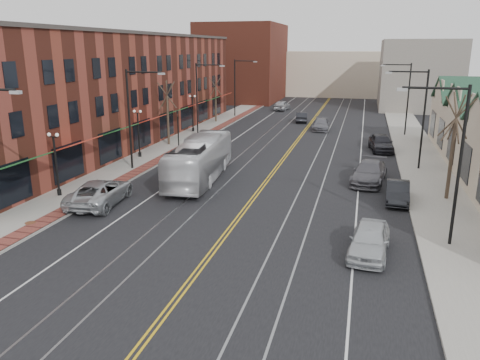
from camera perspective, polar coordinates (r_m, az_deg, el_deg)
The scene contains 31 objects.
ground at distance 21.68m, azimuth -5.23°, elevation -11.11°, with size 160.00×160.00×0.00m, color black.
sidewalk_left at distance 43.58m, azimuth -11.14°, elevation 2.66°, with size 4.00×120.00×0.15m, color gray.
sidewalk_right at distance 39.66m, azimuth 21.89°, elevation 0.50°, with size 4.00×120.00×0.15m, color gray.
building_left at distance 52.13m, azimuth -15.15°, elevation 10.60°, with size 10.00×50.00×11.00m, color maroon.
backdrop_left at distance 91.04m, azimuth 0.34°, elevation 14.11°, with size 14.00×18.00×14.00m, color maroon.
backdrop_mid at distance 103.45m, azimuth 11.33°, elevation 12.63°, with size 22.00×14.00×9.00m, color beige.
backdrop_right at distance 83.61m, azimuth 20.92°, elevation 11.91°, with size 12.00×16.00×11.00m, color slate.
streetlight_l_1 at distance 38.78m, azimuth -12.83°, elevation 8.40°, with size 3.33×0.25×8.00m.
streetlight_l_2 at distance 53.39m, azimuth -4.83°, elevation 10.68°, with size 3.33×0.25×8.00m.
streetlight_l_3 at distance 68.63m, azimuth -0.27°, elevation 11.88°, with size 3.33×0.25×8.00m.
streetlight_r_0 at distance 24.93m, azimuth 24.39°, elevation 3.38°, with size 3.33×0.25×8.00m.
streetlight_r_1 at distance 40.60m, azimuth 20.95°, elevation 8.07°, with size 3.33×0.25×8.00m.
streetlight_r_2 at distance 56.46m, azimuth 19.42°, elevation 10.13°, with size 3.33×0.25×8.00m.
lamppost_l_1 at distance 33.51m, azimuth -21.47°, elevation 1.63°, with size 0.84×0.28×4.27m.
lamppost_l_2 at distance 43.51m, azimuth -12.25°, elevation 5.44°, with size 0.84×0.28×4.27m.
lamppost_l_3 at distance 56.18m, azimuth -5.78°, elevation 8.01°, with size 0.84×0.28×4.27m.
tree_left_near at distance 48.54m, azimuth -8.81°, elevation 8.24°, with size 1.78×1.37×6.48m.
tree_left_far at distance 63.45m, azimuth -2.99°, elevation 9.94°, with size 1.66×1.28×6.02m.
tree_right_mid at distance 33.15m, azimuth 24.53°, elevation 3.91°, with size 1.90×1.46×6.93m.
manhole_mid at distance 29.36m, azimuth -24.21°, elevation -4.78°, with size 0.60×0.60×0.02m, color #592D19.
manhole_far at distance 33.14m, azimuth -18.88°, elevation -1.94°, with size 0.60×0.60×0.02m, color #592D19.
traffic_signal at distance 46.16m, azimuth -7.56°, elevation 6.43°, with size 0.18×0.15×3.80m.
transit_bus at distance 35.68m, azimuth -4.89°, elevation 2.50°, with size 2.67×11.41×3.18m, color silver.
parked_suv at distance 31.48m, azimuth -16.67°, elevation -1.43°, with size 2.69×5.83×1.62m, color #ACB0B4.
parked_car_a at distance 23.81m, azimuth 15.50°, elevation -7.06°, with size 1.82×4.51×1.54m, color silver.
parked_car_b at distance 32.33m, azimuth 18.65°, elevation -1.39°, with size 1.43×4.11×1.35m, color black.
parked_car_c at distance 36.27m, azimuth 15.47°, elevation 0.90°, with size 2.24×5.51×1.60m, color #58575D.
parked_car_d at distance 47.80m, azimuth 16.81°, elevation 4.37°, with size 1.97×4.90×1.67m, color black.
distant_car_left at distance 64.68m, azimuth 7.52°, elevation 7.63°, with size 1.45×4.16×1.37m, color black.
distant_car_right at distance 58.59m, azimuth 9.84°, elevation 6.69°, with size 1.95×4.79×1.39m, color slate.
distant_car_far at distance 76.71m, azimuth 5.14°, elevation 9.08°, with size 1.93×4.79×1.63m, color #ADAFB4.
Camera 1 is at (6.80, -18.09, 9.81)m, focal length 35.00 mm.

